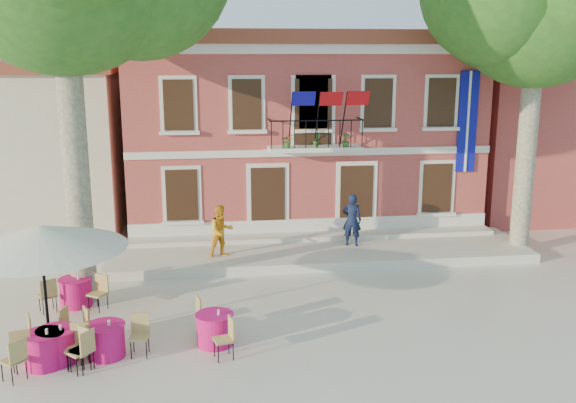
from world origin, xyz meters
The scene contains 13 objects.
ground centered at (0.00, 0.00, 0.00)m, with size 90.00×90.00×0.00m, color beige.
main_building centered at (2.00, 9.99, 3.78)m, with size 13.50×9.59×7.50m.
neighbor_west centered at (-9.50, 11.00, 3.22)m, with size 9.40×9.40×6.40m.
neighbor_east centered at (14.00, 11.00, 3.22)m, with size 9.40×9.40×6.40m.
terrace centered at (2.00, 4.40, 0.15)m, with size 14.00×3.40×0.30m, color silver.
patio_umbrella centered at (-5.53, -1.41, 2.59)m, with size 3.88×3.88×2.89m.
pedestrian_navy centered at (3.11, 4.51, 1.20)m, with size 0.65×0.43×1.79m, color #0F1834.
pedestrian_orange centered at (-1.31, 3.89, 1.14)m, with size 0.82×0.64×1.68m, color orange.
cafe_table_0 centered at (-4.10, -2.27, 0.43)m, with size 1.68×1.87×0.95m.
cafe_table_1 centered at (-5.12, -2.39, 0.43)m, with size 1.82×1.80×0.95m.
cafe_table_2 centered at (-5.37, -2.57, 0.43)m, with size 1.76×1.85×0.95m.
cafe_table_3 centered at (-5.34, 0.93, 0.43)m, with size 1.87×1.65×0.95m.
cafe_table_4 centered at (-1.65, -1.99, 0.42)m, with size 0.90×1.96×0.95m.
Camera 1 is at (-1.75, -16.03, 6.67)m, focal length 40.00 mm.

